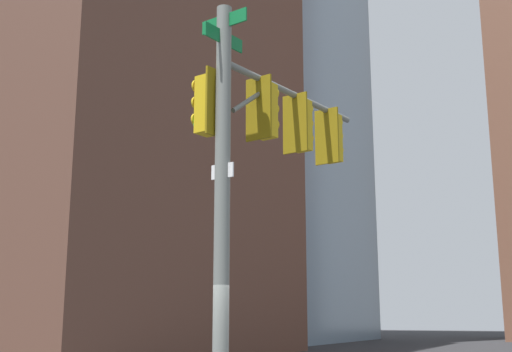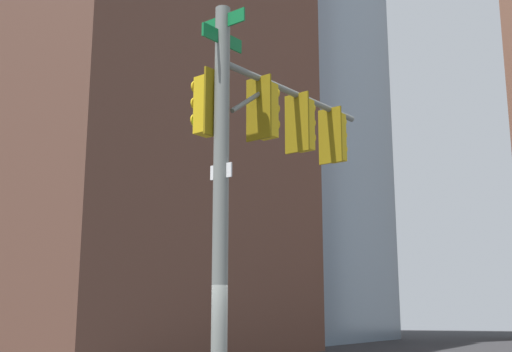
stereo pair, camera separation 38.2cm
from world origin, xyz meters
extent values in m
cylinder|color=slate|center=(0.15, -0.19, 3.59)|extent=(0.26, 0.26, 7.18)
cylinder|color=slate|center=(0.54, 1.87, 6.20)|extent=(0.90, 4.15, 0.12)
cylinder|color=slate|center=(0.29, 0.55, 5.75)|extent=(0.27, 1.04, 0.75)
cube|color=#0F6B33|center=(0.15, -0.19, 6.93)|extent=(0.96, 0.21, 0.24)
cube|color=#0F6B33|center=(0.15, -0.19, 6.63)|extent=(0.21, 0.95, 0.24)
cube|color=white|center=(0.15, -0.19, 4.32)|extent=(0.45, 0.11, 0.24)
cube|color=gold|center=(0.37, 0.96, 5.64)|extent=(0.40, 0.40, 1.00)
cube|color=#7D640C|center=(0.34, 0.77, 5.64)|extent=(0.54, 0.14, 1.16)
sphere|color=red|center=(0.41, 1.16, 5.94)|extent=(0.20, 0.20, 0.20)
cylinder|color=gold|center=(0.42, 1.22, 6.03)|extent=(0.23, 0.08, 0.23)
sphere|color=#4C330A|center=(0.41, 1.16, 5.64)|extent=(0.20, 0.20, 0.20)
cylinder|color=gold|center=(0.42, 1.22, 5.73)|extent=(0.23, 0.08, 0.23)
sphere|color=#0A3819|center=(0.41, 1.16, 5.34)|extent=(0.20, 0.20, 0.20)
cylinder|color=gold|center=(0.42, 1.22, 5.43)|extent=(0.23, 0.08, 0.23)
cube|color=gold|center=(0.59, 2.10, 5.64)|extent=(0.40, 0.40, 1.00)
cube|color=#7D640C|center=(0.55, 1.92, 5.64)|extent=(0.54, 0.14, 1.16)
sphere|color=#470A07|center=(0.63, 2.30, 5.94)|extent=(0.20, 0.20, 0.20)
cylinder|color=gold|center=(0.64, 2.37, 6.03)|extent=(0.23, 0.08, 0.23)
sphere|color=#F29E0C|center=(0.63, 2.30, 5.64)|extent=(0.20, 0.20, 0.20)
cylinder|color=gold|center=(0.64, 2.37, 5.73)|extent=(0.23, 0.08, 0.23)
sphere|color=#0A3819|center=(0.63, 2.30, 5.34)|extent=(0.20, 0.20, 0.20)
cylinder|color=gold|center=(0.64, 2.37, 5.43)|extent=(0.23, 0.08, 0.23)
cube|color=gold|center=(0.80, 3.25, 5.64)|extent=(0.40, 0.40, 1.00)
cube|color=#7D640C|center=(0.77, 3.06, 5.64)|extent=(0.54, 0.14, 1.16)
sphere|color=red|center=(0.84, 3.45, 5.94)|extent=(0.20, 0.20, 0.20)
cylinder|color=gold|center=(0.85, 3.51, 6.03)|extent=(0.23, 0.08, 0.23)
sphere|color=#4C330A|center=(0.84, 3.45, 5.64)|extent=(0.20, 0.20, 0.20)
cylinder|color=gold|center=(0.85, 3.51, 5.73)|extent=(0.23, 0.08, 0.23)
sphere|color=#0A3819|center=(0.84, 3.45, 5.34)|extent=(0.20, 0.20, 0.20)
cylinder|color=gold|center=(0.85, 3.51, 5.43)|extent=(0.23, 0.08, 0.23)
cube|color=gold|center=(-0.17, -0.13, 5.50)|extent=(0.40, 0.40, 1.00)
cube|color=#7D640C|center=(0.02, -0.16, 5.50)|extent=(0.14, 0.54, 1.16)
sphere|color=#470A07|center=(-0.37, -0.09, 5.80)|extent=(0.20, 0.20, 0.20)
cylinder|color=gold|center=(-0.43, -0.08, 5.89)|extent=(0.08, 0.23, 0.23)
sphere|color=#4C330A|center=(-0.37, -0.09, 5.50)|extent=(0.20, 0.20, 0.20)
cylinder|color=gold|center=(-0.43, -0.08, 5.59)|extent=(0.08, 0.23, 0.23)
sphere|color=green|center=(-0.37, -0.09, 5.20)|extent=(0.20, 0.20, 0.20)
cylinder|color=gold|center=(-0.43, -0.08, 5.29)|extent=(0.08, 0.23, 0.23)
cube|color=brown|center=(-22.77, 18.93, 18.51)|extent=(24.45, 21.72, 37.03)
cube|color=#4C3328|center=(-23.07, 39.33, 21.10)|extent=(20.25, 18.72, 42.19)
camera|label=1|loc=(5.28, -9.29, 2.00)|focal=46.37mm
camera|label=2|loc=(5.62, -9.12, 2.00)|focal=46.37mm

